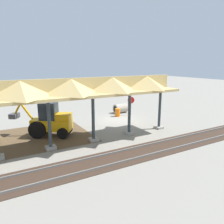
{
  "coord_description": "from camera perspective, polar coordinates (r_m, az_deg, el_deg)",
  "views": [
    {
      "loc": [
        11.55,
        19.19,
        5.97
      ],
      "look_at": [
        2.11,
        2.53,
        1.6
      ],
      "focal_mm": 35.0,
      "sensor_mm": 36.0,
      "label": 1
    }
  ],
  "objects": [
    {
      "name": "ground_plane",
      "position": [
        23.18,
        1.47,
        -2.07
      ],
      "size": [
        120.0,
        120.0,
        0.0
      ],
      "primitive_type": "plane",
      "color": "gray"
    },
    {
      "name": "concrete_pipe",
      "position": [
        26.37,
        2.23,
        0.96
      ],
      "size": [
        1.58,
        1.13,
        1.08
      ],
      "color": "#9E9384",
      "rests_on": "ground"
    },
    {
      "name": "rail_tracks",
      "position": [
        17.05,
        15.84,
        -8.05
      ],
      "size": [
        60.0,
        2.58,
        0.15
      ],
      "color": "slate",
      "rests_on": "ground"
    },
    {
      "name": "stop_sign",
      "position": [
        24.88,
        4.98,
        2.59
      ],
      "size": [
        0.67,
        0.42,
        2.17
      ],
      "color": "gray",
      "rests_on": "ground"
    },
    {
      "name": "backhoe",
      "position": [
        18.62,
        -15.91,
        -2.26
      ],
      "size": [
        4.8,
        3.77,
        2.82
      ],
      "color": "orange",
      "rests_on": "ground"
    },
    {
      "name": "platform_canopy",
      "position": [
        15.18,
        -16.6,
        5.49
      ],
      "size": [
        21.06,
        3.2,
        4.9
      ],
      "color": "#9E998E",
      "rests_on": "ground"
    },
    {
      "name": "dirt_work_zone",
      "position": [
        18.84,
        -21.86,
        -6.56
      ],
      "size": [
        10.3,
        7.0,
        0.01
      ],
      "primitive_type": "cube",
      "color": "brown",
      "rests_on": "ground"
    },
    {
      "name": "traffic_barrel",
      "position": [
        24.61,
        1.46,
        -0.11
      ],
      "size": [
        0.56,
        0.56,
        0.9
      ],
      "primitive_type": "cylinder",
      "color": "orange",
      "rests_on": "ground"
    }
  ]
}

